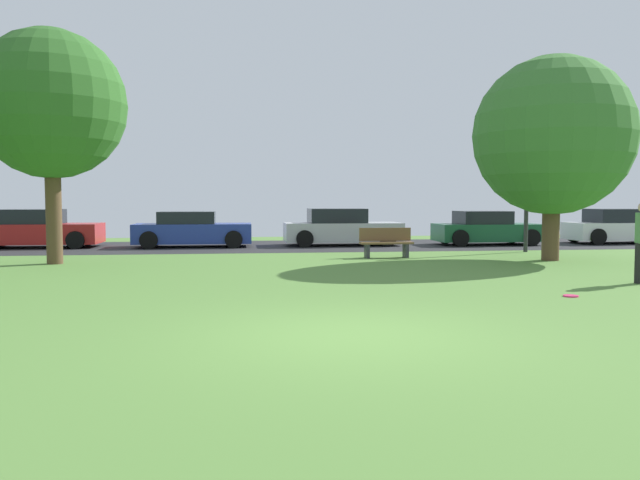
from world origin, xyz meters
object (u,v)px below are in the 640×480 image
(parked_car_green, at_px, (486,229))
(parked_car_white, at_px, (619,228))
(oak_tree_left, at_px, (51,105))
(parked_car_red, at_px, (36,230))
(park_bench, at_px, (386,242))
(street_lamp_post, at_px, (527,185))
(oak_tree_right, at_px, (553,136))
(frisbee_disc, at_px, (571,296))
(parked_car_blue, at_px, (192,230))
(parked_car_silver, at_px, (341,228))

(parked_car_green, relative_size, parked_car_white, 0.97)
(oak_tree_left, relative_size, parked_car_red, 1.42)
(park_bench, xyz_separation_m, street_lamp_post, (5.16, 1.45, 1.79))
(parked_car_green, distance_m, street_lamp_post, 3.80)
(parked_car_white, bearing_deg, street_lamp_post, -147.70)
(parked_car_red, bearing_deg, oak_tree_left, -69.23)
(oak_tree_right, relative_size, frisbee_disc, 21.71)
(oak_tree_left, distance_m, parked_car_green, 16.05)
(oak_tree_left, xyz_separation_m, parked_car_white, (20.25, 5.68, -3.68))
(parked_car_blue, bearing_deg, oak_tree_right, -31.98)
(street_lamp_post, bearing_deg, parked_car_silver, 145.78)
(parked_car_white, bearing_deg, frisbee_disc, -125.42)
(parked_car_red, height_order, parked_car_green, parked_car_red)
(parked_car_red, xyz_separation_m, parked_car_green, (16.98, -0.73, -0.04))
(oak_tree_left, xyz_separation_m, parked_car_blue, (3.28, 5.86, -3.70))
(parked_car_blue, height_order, park_bench, parked_car_blue)
(parked_car_white, bearing_deg, parked_car_red, 178.51)
(park_bench, bearing_deg, parked_car_red, -25.39)
(frisbee_disc, relative_size, parked_car_silver, 0.06)
(parked_car_green, relative_size, street_lamp_post, 0.89)
(oak_tree_left, distance_m, parked_car_silver, 11.35)
(oak_tree_right, xyz_separation_m, parked_car_white, (6.28, 6.49, -2.94))
(parked_car_green, bearing_deg, park_bench, -136.59)
(frisbee_disc, distance_m, parked_car_red, 19.10)
(frisbee_disc, bearing_deg, park_bench, 100.68)
(parked_car_silver, bearing_deg, street_lamp_post, -34.22)
(oak_tree_left, relative_size, parked_car_white, 1.52)
(oak_tree_left, relative_size, parked_car_blue, 1.48)
(oak_tree_left, height_order, parked_car_blue, oak_tree_left)
(oak_tree_right, bearing_deg, parked_car_white, 45.94)
(parked_car_red, xyz_separation_m, park_bench, (11.82, -5.61, -0.18))
(parked_car_green, bearing_deg, parked_car_blue, 178.38)
(parked_car_white, xyz_separation_m, park_bench, (-10.81, -5.02, -0.17))
(oak_tree_right, distance_m, frisbee_disc, 8.05)
(parked_car_red, height_order, parked_car_white, parked_car_red)
(oak_tree_right, xyz_separation_m, parked_car_red, (-16.34, 7.08, -2.93))
(frisbee_disc, bearing_deg, parked_car_red, 134.34)
(frisbee_disc, height_order, parked_car_green, parked_car_green)
(frisbee_disc, distance_m, street_lamp_post, 10.41)
(parked_car_white, height_order, park_bench, parked_car_white)
(frisbee_disc, distance_m, parked_car_silver, 13.51)
(parked_car_red, distance_m, parked_car_blue, 5.68)
(parked_car_blue, bearing_deg, frisbee_disc, -59.89)
(parked_car_blue, bearing_deg, parked_car_silver, 1.11)
(parked_car_silver, distance_m, parked_car_green, 5.68)
(park_bench, bearing_deg, parked_car_white, -155.08)
(parked_car_red, bearing_deg, parked_car_green, -2.48)
(parked_car_blue, distance_m, park_bench, 8.06)
(oak_tree_left, distance_m, frisbee_disc, 13.89)
(parked_car_red, relative_size, street_lamp_post, 0.99)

